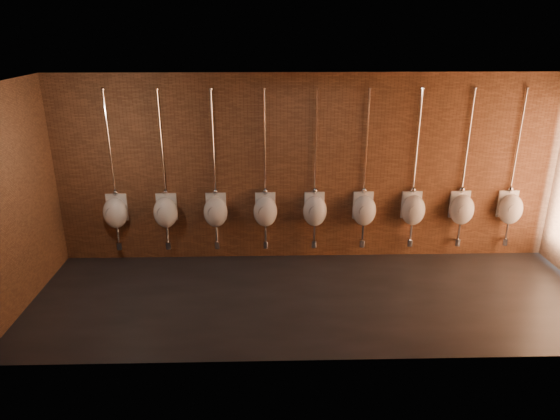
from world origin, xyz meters
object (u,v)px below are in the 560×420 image
Objects in this scene: urinal_3 at (265,211)px; urinal_1 at (166,211)px; urinal_6 at (413,209)px; urinal_2 at (216,211)px; urinal_4 at (315,210)px; urinal_7 at (462,209)px; urinal_8 at (510,208)px; urinal_0 at (115,212)px; urinal_5 at (364,210)px.

urinal_1 is at bearing 180.00° from urinal_3.
urinal_3 and urinal_6 have the same top height.
urinal_4 is at bearing 0.00° from urinal_2.
urinal_7 is 0.85m from urinal_8.
urinal_4 is 1.00× the size of urinal_8.
urinal_1 is at bearing 180.00° from urinal_4.
urinal_6 is 0.85m from urinal_7.
urinal_7 is at bearing 0.00° from urinal_1.
urinal_2 and urinal_4 have the same top height.
urinal_8 is at bearing 0.00° from urinal_0.
urinal_3 is (0.85, 0.00, 0.00)m from urinal_2.
urinal_8 is (2.54, 0.00, 0.00)m from urinal_5.
urinal_1 is at bearing 180.00° from urinal_6.
urinal_3 is 1.00× the size of urinal_4.
urinal_0 is at bearing 180.00° from urinal_6.
urinal_5 and urinal_6 have the same top height.
urinal_0 is 1.00× the size of urinal_3.
urinal_6 is (5.09, 0.00, 0.00)m from urinal_0.
urinal_2 and urinal_8 have the same top height.
urinal_0 is at bearing 180.00° from urinal_2.
urinal_2 is 1.00× the size of urinal_8.
urinal_2 is (0.85, 0.00, 0.00)m from urinal_1.
urinal_0 and urinal_7 have the same top height.
urinal_3 is 3.39m from urinal_7.
urinal_7 and urinal_8 have the same top height.
urinal_7 is at bearing 0.00° from urinal_3.
urinal_3 and urinal_7 have the same top height.
urinal_8 is at bearing 0.00° from urinal_4.
urinal_1 is 3.39m from urinal_5.
urinal_5 and urinal_8 have the same top height.
urinal_4 is 1.00× the size of urinal_7.
urinal_0 is 1.00× the size of urinal_2.
urinal_4 is (1.70, 0.00, 0.00)m from urinal_2.
urinal_2 is (1.70, 0.00, 0.00)m from urinal_0.
urinal_4 is at bearing 180.00° from urinal_6.
urinal_1 is 1.00× the size of urinal_5.
urinal_2 and urinal_7 have the same top height.
urinal_6 is at bearing 0.00° from urinal_3.
urinal_0 and urinal_4 have the same top height.
urinal_0 is 5.93m from urinal_7.
urinal_0 and urinal_3 have the same top height.
urinal_6 is at bearing 180.00° from urinal_8.
urinal_8 is (6.78, 0.00, 0.00)m from urinal_0.
urinal_1 is at bearing 0.00° from urinal_0.
urinal_3 is at bearing 180.00° from urinal_5.
urinal_2 is at bearing 180.00° from urinal_6.
urinal_7 is at bearing 180.00° from urinal_8.
urinal_0 and urinal_1 have the same top height.
urinal_1 and urinal_6 have the same top height.
urinal_5 is at bearing 0.00° from urinal_3.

